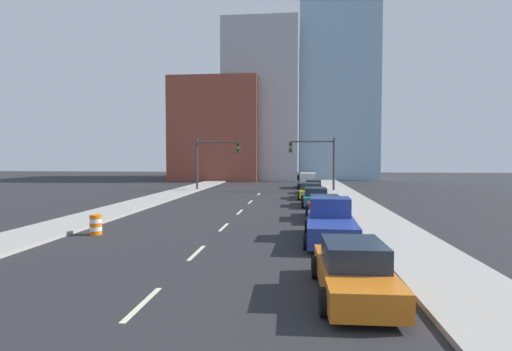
% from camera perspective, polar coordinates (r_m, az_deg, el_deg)
% --- Properties ---
extents(sidewalk_left, '(3.13, 94.68, 0.16)m').
position_cam_1_polar(sidewalk_left, '(50.81, -8.05, -1.51)').
color(sidewalk_left, '#9E9B93').
rests_on(sidewalk_left, ground).
extents(sidewalk_right, '(3.13, 94.68, 0.16)m').
position_cam_1_polar(sidewalk_right, '(49.53, 11.16, -1.63)').
color(sidewalk_right, '#9E9B93').
rests_on(sidewalk_right, ground).
extents(lane_stripe_at_8m, '(0.16, 2.40, 0.01)m').
position_cam_1_polar(lane_stripe_at_8m, '(10.84, -15.88, -17.18)').
color(lane_stripe_at_8m, beige).
rests_on(lane_stripe_at_8m, ground).
extents(lane_stripe_at_13m, '(0.16, 2.40, 0.01)m').
position_cam_1_polar(lane_stripe_at_13m, '(15.75, -8.48, -10.85)').
color(lane_stripe_at_13m, beige).
rests_on(lane_stripe_at_13m, ground).
extents(lane_stripe_at_19m, '(0.16, 2.40, 0.01)m').
position_cam_1_polar(lane_stripe_at_19m, '(21.20, -4.63, -7.35)').
color(lane_stripe_at_19m, beige).
rests_on(lane_stripe_at_19m, ground).
extents(lane_stripe_at_25m, '(0.16, 2.40, 0.01)m').
position_cam_1_polar(lane_stripe_at_25m, '(26.94, -2.34, -5.23)').
color(lane_stripe_at_25m, beige).
rests_on(lane_stripe_at_25m, ground).
extents(lane_stripe_at_31m, '(0.16, 2.40, 0.01)m').
position_cam_1_polar(lane_stripe_at_31m, '(32.92, -0.83, -3.81)').
color(lane_stripe_at_31m, beige).
rests_on(lane_stripe_at_31m, ground).
extents(lane_stripe_at_38m, '(0.16, 2.40, 0.01)m').
position_cam_1_polar(lane_stripe_at_38m, '(40.12, 0.39, -2.67)').
color(lane_stripe_at_38m, beige).
rests_on(lane_stripe_at_38m, ground).
extents(building_brick_left, '(14.00, 16.00, 16.30)m').
position_cam_1_polar(building_brick_left, '(69.06, -5.07, 6.27)').
color(building_brick_left, brown).
rests_on(building_brick_left, ground).
extents(building_office_center, '(12.00, 20.00, 25.67)m').
position_cam_1_polar(building_office_center, '(72.49, 1.14, 9.82)').
color(building_office_center, '#A8A8AD').
rests_on(building_office_center, ground).
extents(building_glass_right, '(13.00, 20.00, 38.47)m').
position_cam_1_polar(building_glass_right, '(77.56, 11.19, 14.09)').
color(building_glass_right, '#8CADC6').
rests_on(building_glass_right, ground).
extents(traffic_signal_left, '(4.95, 0.35, 5.80)m').
position_cam_1_polar(traffic_signal_left, '(44.62, -6.58, 2.75)').
color(traffic_signal_left, '#38383D').
rests_on(traffic_signal_left, ground).
extents(traffic_signal_right, '(4.95, 0.35, 5.80)m').
position_cam_1_polar(traffic_signal_right, '(43.64, 9.12, 2.74)').
color(traffic_signal_right, '#38383D').
rests_on(traffic_signal_right, ground).
extents(traffic_barrel, '(0.56, 0.56, 0.95)m').
position_cam_1_polar(traffic_barrel, '(20.50, -21.92, -6.54)').
color(traffic_barrel, orange).
rests_on(traffic_barrel, ground).
extents(sedan_orange, '(2.11, 4.74, 1.44)m').
position_cam_1_polar(sedan_orange, '(11.14, 13.76, -13.07)').
color(sedan_orange, orange).
rests_on(sedan_orange, ground).
extents(pickup_truck_blue, '(2.42, 5.46, 1.85)m').
position_cam_1_polar(pickup_truck_blue, '(17.90, 10.60, -6.79)').
color(pickup_truck_blue, navy).
rests_on(pickup_truck_blue, ground).
extents(sedan_red, '(2.26, 4.64, 1.42)m').
position_cam_1_polar(sedan_red, '(24.15, 9.84, -4.62)').
color(sedan_red, red).
rests_on(sedan_red, ground).
extents(sedan_teal, '(2.13, 4.37, 1.38)m').
position_cam_1_polar(sedan_teal, '(30.58, 8.49, -3.13)').
color(sedan_teal, '#196B75').
rests_on(sedan_teal, ground).
extents(sedan_yellow, '(2.30, 4.69, 1.40)m').
position_cam_1_polar(sedan_yellow, '(36.24, 7.79, -2.23)').
color(sedan_yellow, gold).
rests_on(sedan_yellow, ground).
extents(sedan_maroon, '(2.03, 4.47, 1.38)m').
position_cam_1_polar(sedan_maroon, '(41.44, 8.17, -1.64)').
color(sedan_maroon, maroon).
rests_on(sedan_maroon, ground).
extents(box_truck_black, '(2.55, 6.34, 1.83)m').
position_cam_1_polar(box_truck_black, '(48.67, 7.42, -0.74)').
color(box_truck_black, black).
rests_on(box_truck_black, ground).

